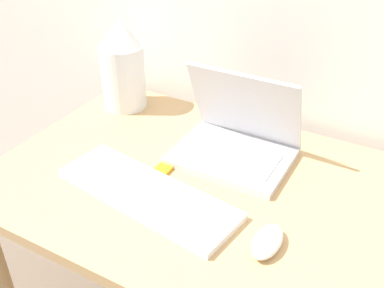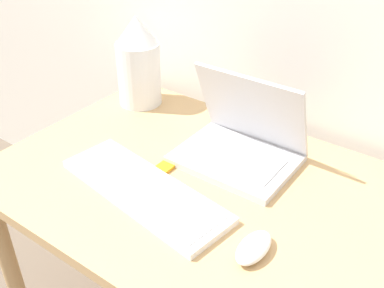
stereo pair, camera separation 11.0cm
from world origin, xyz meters
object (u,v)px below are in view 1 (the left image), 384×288
Objects in this scene: keyboard at (147,193)px; mouse at (267,242)px; vase at (122,65)px; mp3_player at (164,168)px; laptop at (237,138)px.

keyboard is 0.31m from mouse.
vase is 0.42m from mp3_player.
mouse reaches higher than keyboard.
laptop is 0.21m from mp3_player.
mouse is at bearing -21.10° from mp3_player.
laptop reaches higher than mp3_player.
keyboard is at bearing -112.39° from laptop.
keyboard is (-0.11, -0.27, -0.04)m from laptop.
keyboard is at bearing 177.16° from mouse.
mouse is (0.31, -0.02, 0.01)m from keyboard.
laptop is 1.05× the size of vase.
mouse is 0.36m from mp3_player.
mouse is 2.14× the size of mp3_player.
mp3_player is at bearing -38.93° from vase.
laptop is 2.77× the size of mouse.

